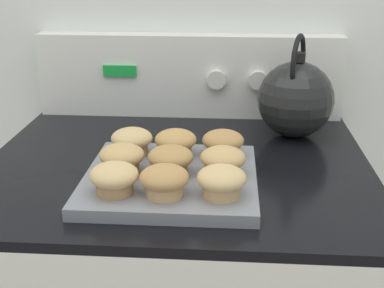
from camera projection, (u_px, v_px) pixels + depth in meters
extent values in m
cube|color=silver|center=(191.00, 3.00, 1.33)|extent=(8.00, 0.05, 2.40)
cube|color=black|center=(178.00, 164.00, 1.09)|extent=(0.77, 0.68, 0.02)
cube|color=silver|center=(189.00, 76.00, 1.34)|extent=(0.75, 0.05, 0.20)
cube|color=green|center=(120.00, 71.00, 1.32)|extent=(0.08, 0.01, 0.03)
cylinder|color=silver|center=(217.00, 80.00, 1.30)|extent=(0.05, 0.02, 0.05)
cylinder|color=silver|center=(258.00, 80.00, 1.29)|extent=(0.05, 0.02, 0.05)
cylinder|color=silver|center=(300.00, 81.00, 1.29)|extent=(0.05, 0.02, 0.05)
cube|color=slate|center=(173.00, 179.00, 0.97)|extent=(0.31, 0.31, 0.02)
cylinder|color=#A37A4C|center=(115.00, 186.00, 0.88)|extent=(0.06, 0.06, 0.03)
ellipsoid|color=tan|center=(114.00, 175.00, 0.88)|extent=(0.08, 0.08, 0.04)
cylinder|color=tan|center=(166.00, 189.00, 0.87)|extent=(0.06, 0.06, 0.03)
ellipsoid|color=#B2844C|center=(166.00, 177.00, 0.87)|extent=(0.08, 0.08, 0.04)
cylinder|color=tan|center=(221.00, 189.00, 0.87)|extent=(0.06, 0.06, 0.03)
ellipsoid|color=tan|center=(222.00, 178.00, 0.86)|extent=(0.08, 0.08, 0.04)
cylinder|color=#A37A4C|center=(122.00, 165.00, 0.97)|extent=(0.06, 0.06, 0.03)
ellipsoid|color=tan|center=(122.00, 155.00, 0.96)|extent=(0.08, 0.08, 0.04)
cylinder|color=olive|center=(173.00, 167.00, 0.96)|extent=(0.06, 0.06, 0.03)
ellipsoid|color=#B2844C|center=(173.00, 157.00, 0.95)|extent=(0.08, 0.08, 0.04)
cylinder|color=olive|center=(223.00, 168.00, 0.95)|extent=(0.06, 0.06, 0.03)
ellipsoid|color=tan|center=(223.00, 158.00, 0.95)|extent=(0.08, 0.08, 0.04)
cylinder|color=tan|center=(132.00, 148.00, 1.05)|extent=(0.06, 0.06, 0.03)
ellipsoid|color=tan|center=(132.00, 138.00, 1.04)|extent=(0.08, 0.08, 0.04)
cylinder|color=tan|center=(177.00, 149.00, 1.04)|extent=(0.06, 0.06, 0.03)
ellipsoid|color=tan|center=(177.00, 140.00, 1.04)|extent=(0.08, 0.08, 0.04)
cylinder|color=tan|center=(223.00, 150.00, 1.04)|extent=(0.06, 0.06, 0.03)
ellipsoid|color=#B2844C|center=(223.00, 140.00, 1.03)|extent=(0.08, 0.08, 0.04)
sphere|color=black|center=(296.00, 100.00, 1.19)|extent=(0.17, 0.17, 0.17)
cylinder|color=black|center=(298.00, 57.00, 1.16)|extent=(0.03, 0.03, 0.02)
cone|color=black|center=(302.00, 82.00, 1.25)|extent=(0.06, 0.09, 0.07)
torus|color=black|center=(298.00, 64.00, 1.16)|extent=(0.05, 0.13, 0.13)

